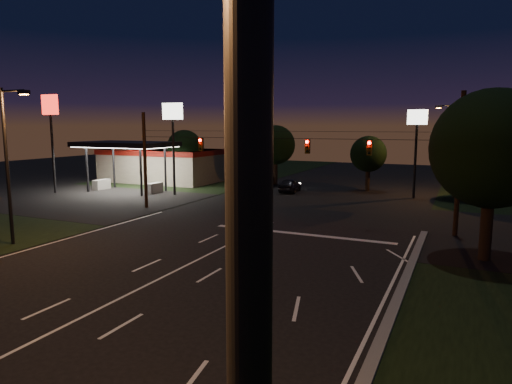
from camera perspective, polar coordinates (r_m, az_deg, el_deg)
The scene contains 20 objects.
ground at distance 21.08m, azimuth -12.94°, elevation -11.01°, with size 140.00×140.00×0.00m, color black.
cross_street_left at distance 45.76m, azimuth -20.64°, elevation -0.92°, with size 20.00×16.00×0.02m, color black.
center_line at distance 17.10m, azimuth -25.80°, elevation -16.32°, with size 0.14×40.00×0.01m, color silver.
stop_bar at distance 29.54m, azimuth 5.64°, elevation -5.24°, with size 12.00×0.50×0.01m, color silver.
utility_pole_right at distance 31.44m, azimuth 23.58°, elevation -5.09°, with size 0.30×0.30×9.00m, color black.
utility_pole_left at distance 39.74m, azimuth -13.51°, elevation -1.94°, with size 0.28×0.28×8.00m, color black.
signal_span at distance 33.05m, azimuth 2.81°, elevation 5.86°, with size 24.00×0.40×1.56m.
gas_station at distance 57.53m, azimuth -11.88°, elevation 3.60°, with size 14.20×16.10×5.25m.
pole_sign_left_near at distance 45.95m, azimuth -10.36°, elevation 8.25°, with size 2.20×0.30×9.10m.
pole_sign_left_far at distance 51.01m, azimuth -24.28°, elevation 8.36°, with size 2.00×0.30×10.00m.
pole_sign_right at distance 45.88m, azimuth 19.44°, elevation 6.99°, with size 1.80×0.30×8.40m.
street_light_left at distance 29.48m, azimuth -28.46°, elevation 4.08°, with size 2.20×0.35×9.00m.
street_light_right_far at distance 47.72m, azimuth 23.50°, elevation 5.61°, with size 2.20×0.35×9.00m.
tree_right_near at distance 25.90m, azimuth 27.45°, elevation 4.67°, with size 6.00×6.00×8.76m.
tree_far_a at distance 54.96m, azimuth -8.84°, elevation 5.43°, with size 4.20×4.20×6.42m.
tree_far_b at distance 53.82m, azimuth 2.52°, elevation 5.84°, with size 4.60×4.60×6.98m.
tree_far_c at distance 49.75m, azimuth 13.91°, elevation 4.59°, with size 3.80×3.80×5.86m.
tree_far_d at distance 46.85m, azimuth 24.40°, elevation 5.01°, with size 4.80×4.80×7.30m.
car_oncoming_a at distance 47.98m, azimuth 4.25°, elevation 0.86°, with size 1.70×4.23×1.44m, color black.
car_oncoming_b at distance 52.98m, azimuth 0.78°, elevation 1.56°, with size 1.48×4.24×1.40m, color black.
Camera 1 is at (12.30, -15.68, 6.89)m, focal length 32.00 mm.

